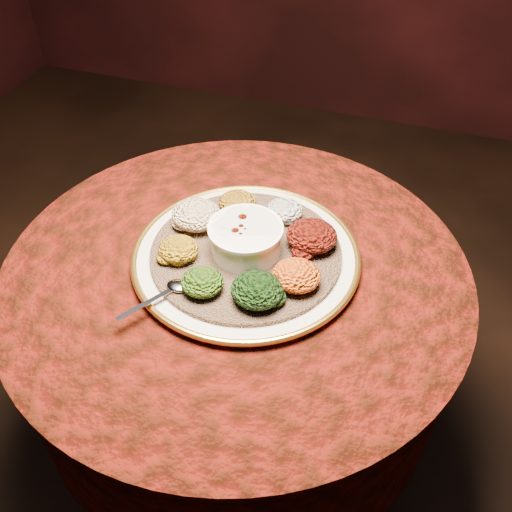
% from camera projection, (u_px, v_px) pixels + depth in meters
% --- Properties ---
extents(table, '(0.96, 0.96, 0.73)m').
position_uv_depth(table, '(238.00, 323.00, 1.29)').
color(table, black).
rests_on(table, ground).
extents(platter, '(0.54, 0.54, 0.02)m').
position_uv_depth(platter, '(246.00, 256.00, 1.17)').
color(platter, beige).
rests_on(platter, table).
extents(injera, '(0.43, 0.43, 0.01)m').
position_uv_depth(injera, '(246.00, 252.00, 1.16)').
color(injera, '#896144').
rests_on(injera, platter).
extents(stew_bowl, '(0.15, 0.15, 0.06)m').
position_uv_depth(stew_bowl, '(246.00, 237.00, 1.14)').
color(stew_bowl, white).
rests_on(stew_bowl, injera).
extents(spoon, '(0.10, 0.13, 0.01)m').
position_uv_depth(spoon, '(173.00, 288.00, 1.07)').
color(spoon, silver).
rests_on(spoon, injera).
extents(portion_ayib, '(0.08, 0.08, 0.04)m').
position_uv_depth(portion_ayib, '(284.00, 210.00, 1.23)').
color(portion_ayib, beige).
rests_on(portion_ayib, injera).
extents(portion_kitfo, '(0.10, 0.10, 0.05)m').
position_uv_depth(portion_kitfo, '(312.00, 236.00, 1.16)').
color(portion_kitfo, black).
rests_on(portion_kitfo, injera).
extents(portion_tikil, '(0.09, 0.09, 0.04)m').
position_uv_depth(portion_tikil, '(296.00, 275.00, 1.08)').
color(portion_tikil, '#BC850F').
rests_on(portion_tikil, injera).
extents(portion_gomen, '(0.10, 0.09, 0.05)m').
position_uv_depth(portion_gomen, '(257.00, 290.00, 1.05)').
color(portion_gomen, black).
rests_on(portion_gomen, injera).
extents(portion_mixveg, '(0.08, 0.08, 0.04)m').
position_uv_depth(portion_mixveg, '(202.00, 282.00, 1.07)').
color(portion_mixveg, '#A33D0A').
rests_on(portion_mixveg, injera).
extents(portion_kik, '(0.08, 0.08, 0.04)m').
position_uv_depth(portion_kik, '(178.00, 249.00, 1.13)').
color(portion_kik, '#9C700D').
rests_on(portion_kik, injera).
extents(portion_timatim, '(0.11, 0.10, 0.05)m').
position_uv_depth(portion_timatim, '(196.00, 215.00, 1.20)').
color(portion_timatim, '#720D06').
rests_on(portion_timatim, injera).
extents(portion_shiro, '(0.08, 0.08, 0.04)m').
position_uv_depth(portion_shiro, '(238.00, 202.00, 1.24)').
color(portion_shiro, '#845E10').
rests_on(portion_shiro, injera).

